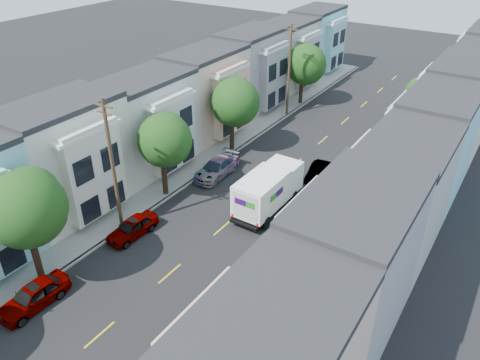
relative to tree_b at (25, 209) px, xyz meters
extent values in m
plane|color=black|center=(6.30, 4.80, -5.49)|extent=(160.00, 160.00, 0.00)
cube|color=black|center=(6.30, 19.80, -5.48)|extent=(12.00, 70.00, 0.02)
cube|color=gray|center=(0.25, 19.80, -5.41)|extent=(0.30, 70.00, 0.15)
cube|color=gray|center=(12.35, 19.80, -5.41)|extent=(0.30, 70.00, 0.15)
cube|color=gray|center=(-1.05, 19.80, -5.41)|extent=(2.60, 70.00, 0.15)
cube|color=gray|center=(13.65, 19.80, -5.41)|extent=(2.60, 70.00, 0.15)
cube|color=gold|center=(6.30, 19.80, -5.49)|extent=(0.12, 70.00, 0.01)
cube|color=#B2BDAA|center=(-4.85, 19.80, -5.49)|extent=(5.00, 70.00, 8.50)
cube|color=#B2BDAA|center=(17.45, 19.80, -5.49)|extent=(5.00, 70.00, 8.50)
cylinder|color=black|center=(-0.30, 0.00, -3.55)|extent=(0.44, 0.44, 3.87)
sphere|color=#2A551D|center=(0.00, 0.00, 0.03)|extent=(4.70, 4.70, 4.70)
cylinder|color=black|center=(-0.30, 12.10, -3.70)|extent=(0.44, 0.44, 3.57)
sphere|color=#2A551D|center=(0.00, 12.10, -0.42)|extent=(4.27, 4.27, 4.27)
cylinder|color=black|center=(-0.30, 21.95, -3.79)|extent=(0.44, 0.44, 3.40)
sphere|color=#2A551D|center=(0.00, 21.95, -0.48)|extent=(4.59, 4.59, 4.59)
cylinder|color=black|center=(-0.30, 36.85, -3.88)|extent=(0.44, 0.44, 3.22)
sphere|color=#2A551D|center=(0.00, 36.85, -0.62)|extent=(4.70, 4.70, 4.70)
cylinder|color=black|center=(12.90, 36.03, -3.95)|extent=(0.44, 0.44, 3.07)
sphere|color=#2A551D|center=(13.20, 36.03, -1.34)|extent=(3.10, 3.10, 3.10)
cylinder|color=#42301E|center=(0.00, 6.80, -0.49)|extent=(0.26, 0.26, 10.00)
cube|color=#42301E|center=(0.00, 6.80, 4.11)|extent=(1.60, 0.12, 0.12)
cylinder|color=#42301E|center=(0.00, 32.80, -0.49)|extent=(0.26, 0.26, 10.00)
cube|color=#42301E|center=(0.00, 32.80, 4.11)|extent=(1.60, 0.12, 0.12)
cube|color=white|center=(7.84, 13.84, -3.49)|extent=(2.57, 4.61, 2.52)
cube|color=white|center=(7.84, 17.21, -3.59)|extent=(2.57, 2.14, 2.32)
cube|color=black|center=(7.84, 14.80, -4.88)|extent=(2.37, 6.62, 0.26)
cube|color=#2D0A51|center=(7.46, 11.53, -3.19)|extent=(0.96, 0.04, 0.47)
cube|color=#198C1E|center=(8.32, 11.53, -3.19)|extent=(0.75, 0.04, 0.47)
cylinder|color=black|center=(6.68, 12.57, -5.01)|extent=(0.30, 0.96, 0.96)
cylinder|color=black|center=(9.00, 12.57, -5.01)|extent=(0.30, 0.96, 0.96)
cylinder|color=black|center=(6.68, 16.89, -5.01)|extent=(0.30, 0.96, 0.96)
cylinder|color=black|center=(9.00, 16.89, -5.01)|extent=(0.30, 0.96, 0.96)
imported|color=black|center=(9.07, 21.44, -4.88)|extent=(1.72, 3.81, 1.23)
imported|color=black|center=(1.40, -1.70, -4.74)|extent=(1.86, 4.66, 1.50)
imported|color=#A5A5A5|center=(1.40, 6.53, -4.79)|extent=(1.88, 4.38, 1.40)
imported|color=#390C07|center=(1.40, 17.00, -4.74)|extent=(2.20, 5.04, 1.50)
imported|color=silver|center=(11.20, 3.02, -4.72)|extent=(3.11, 5.77, 1.54)
imported|color=black|center=(11.20, 21.03, -4.76)|extent=(1.94, 4.48, 1.45)
imported|color=black|center=(11.20, 31.46, -4.83)|extent=(2.13, 4.53, 1.33)
camera|label=1|loc=(22.72, -12.16, 15.11)|focal=35.00mm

